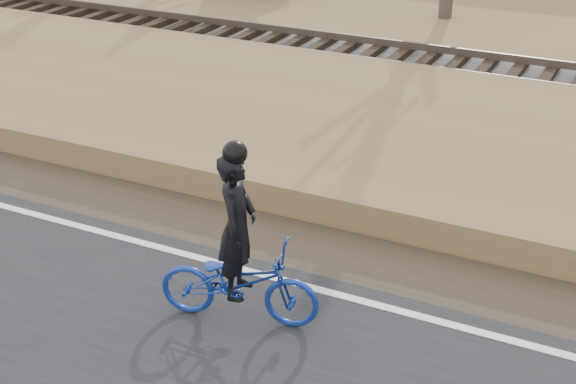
% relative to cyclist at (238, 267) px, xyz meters
% --- Properties ---
extents(ground, '(120.00, 120.00, 0.00)m').
position_rel_cyclist_xyz_m(ground, '(-0.69, 0.72, -0.73)').
color(ground, olive).
rests_on(ground, ground).
extents(edge_line, '(120.00, 0.12, 0.01)m').
position_rel_cyclist_xyz_m(edge_line, '(-0.69, 0.92, -0.67)').
color(edge_line, silver).
rests_on(edge_line, road).
extents(shoulder, '(120.00, 1.60, 0.04)m').
position_rel_cyclist_xyz_m(shoulder, '(-0.69, 1.92, -0.71)').
color(shoulder, '#473A2B').
rests_on(shoulder, ground).
extents(embankment, '(120.00, 5.00, 0.44)m').
position_rel_cyclist_xyz_m(embankment, '(-0.69, 4.92, -0.51)').
color(embankment, olive).
rests_on(embankment, ground).
extents(ballast, '(120.00, 3.00, 0.45)m').
position_rel_cyclist_xyz_m(ballast, '(-0.69, 8.72, -0.51)').
color(ballast, slate).
rests_on(ballast, ground).
extents(railroad, '(120.00, 2.40, 0.29)m').
position_rel_cyclist_xyz_m(railroad, '(-0.69, 8.72, -0.21)').
color(railroad, black).
rests_on(railroad, ballast).
extents(cyclist, '(1.89, 1.03, 2.14)m').
position_rel_cyclist_xyz_m(cyclist, '(0.00, 0.00, 0.00)').
color(cyclist, navy).
rests_on(cyclist, road).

